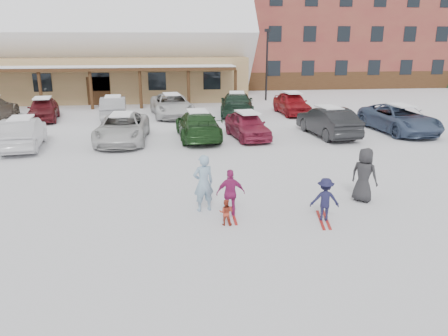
{
  "coord_description": "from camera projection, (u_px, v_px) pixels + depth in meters",
  "views": [
    {
      "loc": [
        -1.37,
        -12.71,
        5.13
      ],
      "look_at": [
        0.3,
        1.0,
        1.0
      ],
      "focal_mm": 35.0,
      "sensor_mm": 36.0,
      "label": 1
    }
  ],
  "objects": [
    {
      "name": "conifer_3",
      "position": [
        228.0,
        38.0,
        54.79
      ],
      "size": [
        3.96,
        3.96,
        9.18
      ],
      "color": "black",
      "rests_on": "ground"
    },
    {
      "name": "parked_car_6",
      "position": [
        399.0,
        119.0,
        24.53
      ],
      "size": [
        3.02,
        5.72,
        1.53
      ],
      "primitive_type": "imported",
      "rotation": [
        0.0,
        0.0,
        0.09
      ],
      "color": "#3E4F6F",
      "rests_on": "ground"
    },
    {
      "name": "parked_car_8",
      "position": [
        43.0,
        109.0,
        28.06
      ],
      "size": [
        2.34,
        4.48,
        1.46
      ],
      "primitive_type": "imported",
      "rotation": [
        0.0,
        0.0,
        0.15
      ],
      "color": "maroon",
      "rests_on": "ground"
    },
    {
      "name": "child_navy",
      "position": [
        325.0,
        200.0,
        12.6
      ],
      "size": [
        0.91,
        0.63,
        1.29
      ],
      "primitive_type": "imported",
      "rotation": [
        0.0,
        0.0,
        2.95
      ],
      "color": "#19193A",
      "rests_on": "ground"
    },
    {
      "name": "adult_skier",
      "position": [
        203.0,
        183.0,
        13.26
      ],
      "size": [
        0.74,
        0.58,
        1.78
      ],
      "primitive_type": "imported",
      "rotation": [
        0.0,
        0.0,
        3.41
      ],
      "color": "#85A7C2",
      "rests_on": "ground"
    },
    {
      "name": "ground",
      "position": [
        218.0,
        208.0,
        13.71
      ],
      "size": [
        160.0,
        160.0,
        0.0
      ],
      "primitive_type": "plane",
      "color": "white",
      "rests_on": "ground"
    },
    {
      "name": "day_lodge",
      "position": [
        81.0,
        52.0,
        38.13
      ],
      "size": [
        29.12,
        12.5,
        10.38
      ],
      "color": "tan",
      "rests_on": "ground"
    },
    {
      "name": "parked_car_4",
      "position": [
        247.0,
        125.0,
        23.06
      ],
      "size": [
        2.22,
        4.28,
        1.39
      ],
      "primitive_type": "imported",
      "rotation": [
        0.0,
        0.0,
        0.15
      ],
      "color": "#962541",
      "rests_on": "ground"
    },
    {
      "name": "conifer_4",
      "position": [
        429.0,
        27.0,
        59.53
      ],
      "size": [
        5.06,
        5.06,
        11.73
      ],
      "color": "black",
      "rests_on": "ground"
    },
    {
      "name": "lamp_post",
      "position": [
        267.0,
        60.0,
        36.38
      ],
      "size": [
        0.5,
        0.25,
        5.85
      ],
      "color": "black",
      "rests_on": "ground"
    },
    {
      "name": "parked_car_3",
      "position": [
        198.0,
        125.0,
        22.89
      ],
      "size": [
        2.37,
        5.19,
        1.47
      ],
      "primitive_type": "imported",
      "rotation": [
        0.0,
        0.0,
        3.2
      ],
      "color": "#1C3F1A",
      "rests_on": "ground"
    },
    {
      "name": "parked_car_1",
      "position": [
        23.0,
        133.0,
        20.88
      ],
      "size": [
        2.17,
        4.7,
        1.49
      ],
      "primitive_type": "imported",
      "rotation": [
        0.0,
        0.0,
        3.28
      ],
      "color": "#B6B5BA",
      "rests_on": "ground"
    },
    {
      "name": "parked_car_5",
      "position": [
        328.0,
        122.0,
        23.58
      ],
      "size": [
        2.24,
        4.94,
        1.57
      ],
      "primitive_type": "imported",
      "rotation": [
        0.0,
        0.0,
        3.27
      ],
      "color": "black",
      "rests_on": "ground"
    },
    {
      "name": "alpine_hotel",
      "position": [
        307.0,
        5.0,
        49.04
      ],
      "size": [
        31.48,
        14.01,
        21.48
      ],
      "color": "maroon",
      "rests_on": "ground"
    },
    {
      "name": "parked_car_9",
      "position": [
        114.0,
        108.0,
        28.58
      ],
      "size": [
        1.94,
        4.6,
        1.48
      ],
      "primitive_type": "imported",
      "rotation": [
        0.0,
        0.0,
        3.23
      ],
      "color": "#999A9D",
      "rests_on": "ground"
    },
    {
      "name": "skis_child_magenta",
      "position": [
        231.0,
        216.0,
        13.08
      ],
      "size": [
        0.23,
        1.4,
        0.03
      ],
      "primitive_type": "cube",
      "rotation": [
        0.0,
        0.0,
        3.12
      ],
      "color": "#A01A16",
      "rests_on": "ground"
    },
    {
      "name": "parked_car_11",
      "position": [
        237.0,
        104.0,
        29.83
      ],
      "size": [
        2.91,
        5.65,
        1.57
      ],
      "primitive_type": "imported",
      "rotation": [
        0.0,
        0.0,
        3.01
      ],
      "color": "#1A3224",
      "rests_on": "ground"
    },
    {
      "name": "skis_child_navy",
      "position": [
        323.0,
        220.0,
        12.78
      ],
      "size": [
        0.46,
        1.41,
        0.03
      ],
      "primitive_type": "cube",
      "rotation": [
        0.0,
        0.0,
        2.95
      ],
      "color": "#A01A16",
      "rests_on": "ground"
    },
    {
      "name": "parked_car_12",
      "position": [
        292.0,
        103.0,
        30.35
      ],
      "size": [
        2.0,
        4.52,
        1.51
      ],
      "primitive_type": "imported",
      "rotation": [
        0.0,
        0.0,
        0.05
      ],
      "color": "maroon",
      "rests_on": "ground"
    },
    {
      "name": "child_magenta",
      "position": [
        231.0,
        193.0,
        12.87
      ],
      "size": [
        0.86,
        0.37,
        1.45
      ],
      "primitive_type": "imported",
      "rotation": [
        0.0,
        0.0,
        3.12
      ],
      "color": "#9E2367",
      "rests_on": "ground"
    },
    {
      "name": "parked_car_2",
      "position": [
        122.0,
        128.0,
        22.18
      ],
      "size": [
        2.58,
        5.3,
        1.45
      ],
      "primitive_type": "imported",
      "rotation": [
        0.0,
        0.0,
        -0.03
      ],
      "color": "silver",
      "rests_on": "ground"
    },
    {
      "name": "toddler_red",
      "position": [
        226.0,
        212.0,
        12.36
      ],
      "size": [
        0.42,
        0.36,
        0.77
      ],
      "primitive_type": "imported",
      "rotation": [
        0.0,
        0.0,
        2.94
      ],
      "color": "#AD3A26",
      "rests_on": "ground"
    },
    {
      "name": "bystander_dark",
      "position": [
        364.0,
        175.0,
        14.05
      ],
      "size": [
        1.0,
        1.03,
        1.78
      ],
      "primitive_type": "imported",
      "rotation": [
        0.0,
        0.0,
        2.29
      ],
      "color": "#272729",
      "rests_on": "ground"
    },
    {
      "name": "parked_car_10",
      "position": [
        172.0,
        105.0,
        29.52
      ],
      "size": [
        3.18,
        5.73,
        1.51
      ],
      "primitive_type": "imported",
      "rotation": [
        0.0,
        0.0,
        0.13
      ],
      "color": "silver",
      "rests_on": "ground"
    }
  ]
}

